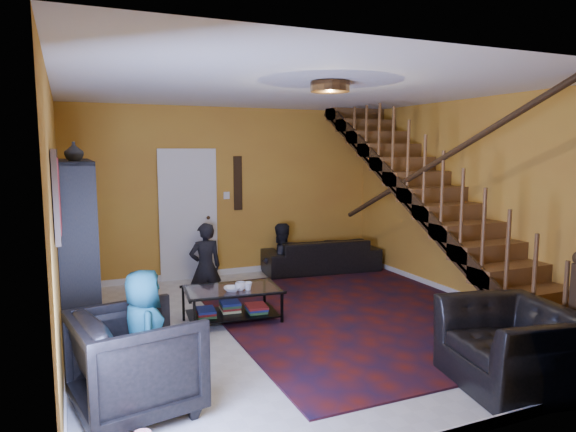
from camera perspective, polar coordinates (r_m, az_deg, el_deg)
name	(u,v)px	position (r m, az deg, el deg)	size (l,w,h in m)	color
floor	(297,324)	(6.38, 0.98, -11.92)	(5.50, 5.50, 0.00)	beige
room	(166,303)	(7.22, -13.35, -9.41)	(5.50, 5.50, 5.50)	gold
staircase	(440,203)	(7.20, 16.59, 1.41)	(0.95, 5.02, 3.18)	brown
bookshelf	(79,253)	(6.19, -22.24, -3.85)	(0.35, 1.80, 2.00)	black
door	(188,217)	(8.47, -11.02, -0.10)	(0.82, 0.05, 2.05)	silver
framed_picture	(56,194)	(4.60, -24.34, 2.19)	(0.04, 0.74, 0.74)	maroon
wall_hanging	(238,183)	(8.65, -5.59, 3.65)	(0.14, 0.03, 0.90)	black
ceiling_fixture	(330,87)	(5.34, 4.71, 14.11)	(0.40, 0.40, 0.10)	#3F2814
rug	(368,311)	(6.89, 8.84, -10.44)	(3.76, 4.30, 0.02)	#45100C
sofa	(321,255)	(8.94, 3.66, -4.36)	(1.99, 0.78, 0.58)	black
armchair_left	(136,362)	(4.45, -16.51, -15.29)	(0.90, 0.93, 0.85)	black
armchair_right	(513,347)	(5.14, 23.70, -13.14)	(1.12, 0.98, 0.73)	black
person_adult_a	(205,267)	(8.29, -9.16, -5.61)	(0.52, 0.34, 1.42)	black
person_adult_b	(280,262)	(8.69, -0.87, -5.18)	(0.65, 0.51, 1.33)	black
person_child	(144,334)	(4.63, -15.70, -12.51)	(0.55, 0.35, 1.12)	#18505B
coffee_table	(232,303)	(6.41, -6.23, -9.57)	(1.19, 0.77, 0.43)	black
cup_a	(240,286)	(6.24, -5.31, -7.77)	(0.13, 0.13, 0.10)	#999999
cup_b	(248,286)	(6.25, -4.48, -7.77)	(0.10, 0.10, 0.09)	#999999
bowl	(232,289)	(6.22, -6.22, -8.06)	(0.20, 0.20, 0.05)	#999999
vase	(74,151)	(5.58, -22.70, 6.65)	(0.18, 0.18, 0.19)	#999999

